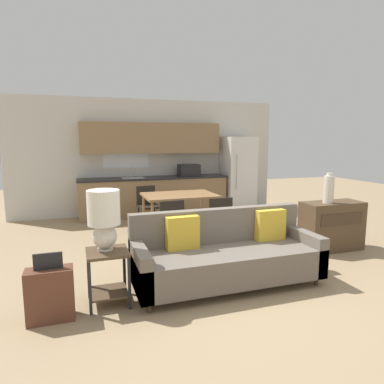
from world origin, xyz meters
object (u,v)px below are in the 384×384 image
Objects in this scene: dining_chair_near_right at (218,218)px; dining_chair_far_left at (148,204)px; refrigerator at (238,174)px; dining_table at (179,198)px; dining_chair_near_left at (169,222)px; suitcase at (50,294)px; couch at (226,256)px; vase at (329,189)px; table_lamp at (104,216)px; credenza at (331,226)px; side_table at (108,269)px.

dining_chair_near_right and dining_chair_far_left have the same top height.
dining_table is (-2.06, -1.77, -0.22)m from refrigerator.
dining_chair_near_left is 0.83m from dining_chair_near_right.
dining_chair_far_left is at bearing 63.80° from suitcase.
vase reaches higher than couch.
table_lamp is 3.70m from credenza.
dining_chair_near_right is (0.51, 1.45, 0.12)m from couch.
dining_table is at bearing 139.55° from vase.
dining_table is at bearing 57.54° from side_table.
dining_chair_near_left is (-2.35, 0.83, -0.53)m from vase.
suitcase is at bearing -158.69° from table_lamp.
dining_chair_far_left is at bearing -61.36° from dining_chair_near_right.
dining_chair_near_right is (0.42, -0.83, -0.23)m from dining_table.
suitcase is (-4.00, -0.89, -0.73)m from vase.
couch is 3.31× the size of suitcase.
dining_chair_far_left is (1.07, 3.16, 0.08)m from side_table.
suitcase is at bearing -124.60° from dining_chair_far_left.
dining_chair_near_right is at bearing 70.71° from couch.
vase is at bearing 11.72° from side_table.
refrigerator reaches higher than table_lamp.
refrigerator is at bearing 46.19° from suitcase.
side_table is at bearing -117.16° from dining_chair_far_left.
suitcase is (-0.55, -0.22, -0.69)m from table_lamp.
dining_chair_near_left is (-2.48, 0.79, 0.08)m from credenza.
vase is at bearing 12.51° from suitcase.
suitcase is at bearing 35.73° from dining_chair_near_right.
table_lamp is (-1.43, -0.04, 0.61)m from couch.
credenza is at bearing 12.69° from suitcase.
refrigerator is 3.42m from vase.
dining_chair_near_left is at bearing -133.71° from refrigerator.
dining_chair_near_left reaches higher than credenza.
table_lamp is at bearing -131.18° from refrigerator.
refrigerator reaches higher than dining_chair_far_left.
table_lamp is (-1.52, -2.32, 0.26)m from dining_table.
dining_chair_near_right is at bearing -122.30° from refrigerator.
table_lamp is 0.66× the size of credenza.
vase reaches higher than table_lamp.
table_lamp is at bearing -178.47° from couch.
vase reaches higher than suitcase.
dining_chair_far_left is (-0.34, 3.08, 0.12)m from couch.
dining_table is at bearing -139.35° from refrigerator.
table_lamp is at bearing -168.97° from vase.
couch is at bearing 71.97° from dining_chair_near_right.
dining_chair_far_left is at bearing -158.78° from refrigerator.
vase reaches higher than side_table.
refrigerator reaches higher than dining_table.
side_table is at bearing 50.06° from dining_chair_near_left.
dining_chair_near_left is 1.62m from dining_chair_far_left.
refrigerator is 3.60m from dining_chair_near_left.
vase is (-0.14, -0.04, 0.61)m from credenza.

